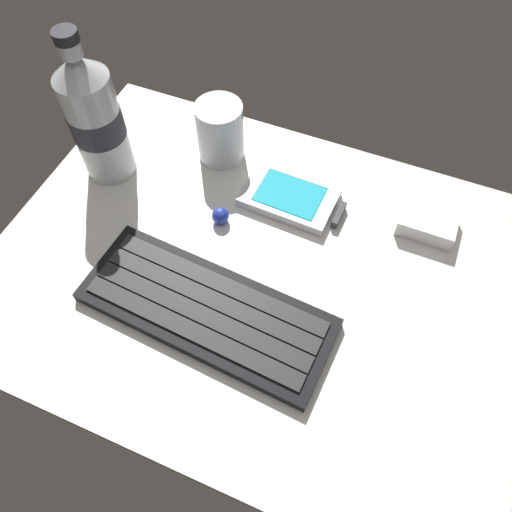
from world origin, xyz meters
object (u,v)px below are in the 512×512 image
(juice_cup, at_px, (220,134))
(water_bottle, at_px, (95,118))
(keyboard, at_px, (206,309))
(handheld_device, at_px, (294,199))
(trackball_mouse, at_px, (220,216))
(charger_block, at_px, (428,221))

(juice_cup, xyz_separation_m, water_bottle, (-0.13, -0.08, 0.05))
(juice_cup, relative_size, water_bottle, 0.41)
(keyboard, height_order, handheld_device, keyboard)
(water_bottle, xyz_separation_m, trackball_mouse, (0.18, -0.03, -0.08))
(handheld_device, relative_size, juice_cup, 1.53)
(handheld_device, bearing_deg, trackball_mouse, -139.71)
(water_bottle, height_order, charger_block, water_bottle)
(handheld_device, xyz_separation_m, juice_cup, (-0.12, 0.04, 0.03))
(charger_block, height_order, trackball_mouse, charger_block)
(keyboard, relative_size, juice_cup, 3.49)
(juice_cup, height_order, charger_block, juice_cup)
(handheld_device, bearing_deg, keyboard, -100.88)
(juice_cup, bearing_deg, water_bottle, -147.63)
(charger_block, distance_m, trackball_mouse, 0.26)
(handheld_device, distance_m, water_bottle, 0.27)
(keyboard, xyz_separation_m, charger_block, (0.21, 0.22, 0.00))
(water_bottle, bearing_deg, charger_block, 8.89)
(handheld_device, relative_size, charger_block, 1.86)
(handheld_device, height_order, water_bottle, water_bottle)
(juice_cup, height_order, trackball_mouse, juice_cup)
(water_bottle, relative_size, trackball_mouse, 9.45)
(juice_cup, distance_m, charger_block, 0.30)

